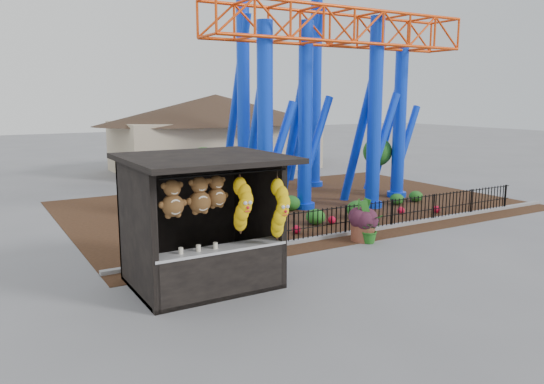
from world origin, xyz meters
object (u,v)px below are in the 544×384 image
potted_plant (369,229)px  terracotta_planter (363,231)px  roller_coaster (315,47)px  prize_booth (205,224)px

potted_plant → terracotta_planter: bearing=73.5°
terracotta_planter → potted_plant: bearing=-86.6°
terracotta_planter → roller_coaster: bearing=69.4°
prize_booth → potted_plant: size_ratio=4.05×
roller_coaster → terracotta_planter: bearing=-110.6°
prize_booth → potted_plant: (5.88, 1.07, -1.10)m
prize_booth → roller_coaster: roller_coaster is taller
prize_booth → roller_coaster: 11.99m
terracotta_planter → potted_plant: size_ratio=0.87×
roller_coaster → potted_plant: roller_coaster is taller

